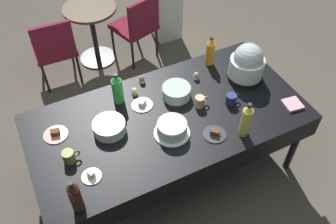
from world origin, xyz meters
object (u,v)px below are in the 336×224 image
(maroon_chair_left, at_px, (54,47))
(soda_bottle_cola, at_px, (76,197))
(round_cafe_table, at_px, (92,24))
(dessert_plate_cream, at_px, (91,176))
(soda_bottle_lime_soda, at_px, (117,89))
(potluck_table, at_px, (168,121))
(cupcake_cocoa, at_px, (142,79))
(soda_bottle_orange_juice, at_px, (210,52))
(frosted_layer_cake, at_px, (172,129))
(ceramic_snack_bowl, at_px, (109,127))
(dessert_plate_charcoal, at_px, (215,134))
(dessert_plate_coral, at_px, (56,134))
(coffee_mug_tan, at_px, (200,101))
(glass_salad_bowl, at_px, (176,92))
(maroon_chair_right, at_px, (137,24))
(slow_cooker, at_px, (247,64))
(cupcake_lemon, at_px, (135,92))
(dessert_plate_sage, at_px, (142,104))
(coffee_mug_olive, at_px, (69,157))
(cupcake_mint, at_px, (196,76))
(soda_bottle_ginger_ale, at_px, (246,120))
(coffee_mug_navy, at_px, (231,99))

(maroon_chair_left, bearing_deg, soda_bottle_cola, -98.43)
(round_cafe_table, bearing_deg, dessert_plate_cream, -107.38)
(soda_bottle_lime_soda, distance_m, maroon_chair_left, 1.40)
(potluck_table, distance_m, maroon_chair_left, 1.75)
(soda_bottle_lime_soda, bearing_deg, soda_bottle_cola, -125.89)
(cupcake_cocoa, xyz_separation_m, soda_bottle_orange_juice, (0.65, -0.04, 0.10))
(frosted_layer_cake, distance_m, ceramic_snack_bowl, 0.48)
(dessert_plate_charcoal, height_order, round_cafe_table, dessert_plate_charcoal)
(dessert_plate_coral, height_order, coffee_mug_tan, coffee_mug_tan)
(glass_salad_bowl, distance_m, maroon_chair_right, 1.53)
(potluck_table, bearing_deg, cupcake_cocoa, 93.18)
(potluck_table, xyz_separation_m, slow_cooker, (0.80, 0.11, 0.22))
(cupcake_lemon, bearing_deg, glass_salad_bowl, -29.71)
(frosted_layer_cake, height_order, soda_bottle_cola, soda_bottle_cola)
(cupcake_lemon, xyz_separation_m, soda_bottle_orange_juice, (0.77, 0.07, 0.10))
(dessert_plate_charcoal, bearing_deg, cupcake_lemon, 118.99)
(glass_salad_bowl, height_order, coffee_mug_tan, glass_salad_bowl)
(slow_cooker, bearing_deg, dessert_plate_sage, 174.42)
(coffee_mug_olive, bearing_deg, glass_salad_bowl, 14.05)
(potluck_table, distance_m, dessert_plate_cream, 0.77)
(slow_cooker, distance_m, cupcake_mint, 0.44)
(soda_bottle_orange_juice, relative_size, coffee_mug_tan, 2.36)
(potluck_table, distance_m, cupcake_lemon, 0.39)
(cupcake_lemon, distance_m, maroon_chair_right, 1.45)
(ceramic_snack_bowl, height_order, cupcake_mint, ceramic_snack_bowl)
(dessert_plate_coral, distance_m, soda_bottle_orange_juice, 1.50)
(glass_salad_bowl, relative_size, cupcake_cocoa, 3.53)
(dessert_plate_coral, xyz_separation_m, maroon_chair_right, (1.27, 1.44, -0.27))
(potluck_table, relative_size, coffee_mug_tan, 18.23)
(coffee_mug_olive, height_order, round_cafe_table, coffee_mug_olive)
(coffee_mug_olive, distance_m, maroon_chair_right, 2.14)
(soda_bottle_cola, bearing_deg, frosted_layer_cake, 19.88)
(maroon_chair_left, xyz_separation_m, maroon_chair_right, (0.97, 0.00, 0.00))
(coffee_mug_tan, bearing_deg, soda_bottle_orange_juice, 51.03)
(potluck_table, height_order, coffee_mug_olive, coffee_mug_olive)
(soda_bottle_lime_soda, bearing_deg, cupcake_lemon, 4.59)
(maroon_chair_left, distance_m, round_cafe_table, 0.55)
(cupcake_lemon, bearing_deg, soda_bottle_ginger_ale, -52.83)
(cupcake_lemon, relative_size, soda_bottle_ginger_ale, 0.21)
(maroon_chair_right, bearing_deg, ceramic_snack_bowl, -119.20)
(slow_cooker, distance_m, coffee_mug_olive, 1.63)
(soda_bottle_orange_juice, xyz_separation_m, soda_bottle_cola, (-1.49, -0.88, 0.01))
(potluck_table, relative_size, dessert_plate_charcoal, 12.33)
(coffee_mug_navy, bearing_deg, round_cafe_table, 106.26)
(ceramic_snack_bowl, xyz_separation_m, dessert_plate_sage, (0.33, 0.14, -0.03))
(potluck_table, distance_m, soda_bottle_lime_soda, 0.48)
(dessert_plate_sage, height_order, cupcake_mint, cupcake_mint)
(coffee_mug_navy, relative_size, maroon_chair_right, 0.15)
(soda_bottle_lime_soda, height_order, coffee_mug_tan, soda_bottle_lime_soda)
(cupcake_cocoa, bearing_deg, soda_bottle_lime_soda, -155.00)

